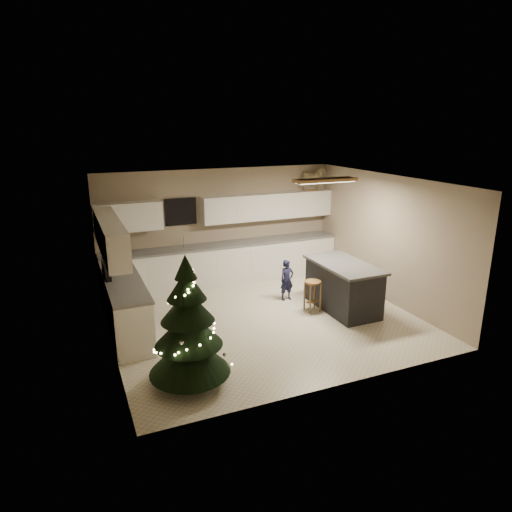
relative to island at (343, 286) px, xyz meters
name	(u,v)px	position (x,y,z in m)	size (l,w,h in m)	color
ground_plane	(263,319)	(-1.64, 0.17, -0.48)	(5.50, 5.50, 0.00)	beige
room_shell	(265,229)	(-1.62, 0.17, 1.27)	(5.52, 5.02, 2.61)	gray
cabinetry	(192,263)	(-2.55, 1.82, 0.28)	(5.50, 3.20, 2.00)	white
island	(343,286)	(0.00, 0.00, 0.00)	(0.90, 1.70, 0.95)	black
bar_stool	(313,288)	(-0.59, 0.15, -0.01)	(0.32, 0.32, 0.62)	brown
christmas_tree	(188,332)	(-3.49, -1.43, 0.31)	(1.20, 1.16, 1.92)	#3F2816
toddler	(287,280)	(-0.79, 0.88, -0.05)	(0.31, 0.21, 0.86)	#15143F
rocking_horse	(312,178)	(0.66, 2.49, 1.81)	(0.69, 0.43, 0.56)	brown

